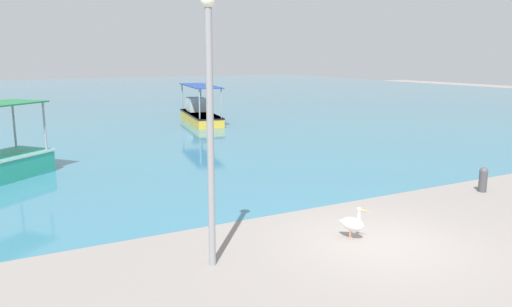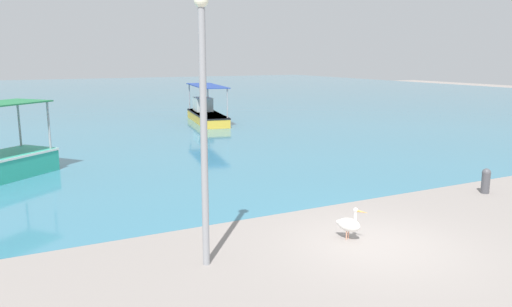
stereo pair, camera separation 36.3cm
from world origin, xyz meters
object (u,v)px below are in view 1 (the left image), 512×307
fishing_boat_far_left (200,113)px  pelican (353,223)px  lamp_post (210,118)px  mooring_bollard (483,179)px

fishing_boat_far_left → pelican: fishing_boat_far_left is taller
lamp_post → mooring_bollard: 10.20m
lamp_post → mooring_bollard: lamp_post is taller
fishing_boat_far_left → lamp_post: 23.07m
lamp_post → mooring_bollard: size_ratio=6.79×
pelican → lamp_post: lamp_post is taller
pelican → lamp_post: size_ratio=0.15×
pelican → mooring_bollard: size_ratio=1.01×
fishing_boat_far_left → lamp_post: (-8.46, -21.33, 2.45)m
pelican → lamp_post: 4.40m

